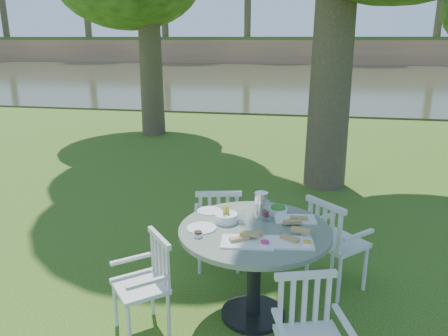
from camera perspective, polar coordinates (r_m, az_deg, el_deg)
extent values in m
plane|color=#21410D|center=(5.40, -0.41, -9.28)|extent=(140.00, 140.00, 0.00)
cylinder|color=black|center=(4.08, 3.81, -18.44)|extent=(0.56, 0.56, 0.04)
cylinder|color=black|center=(3.86, 3.93, -13.57)|extent=(0.12, 0.12, 0.76)
cylinder|color=slate|center=(3.68, 4.05, -8.17)|extent=(1.27, 1.27, 0.04)
cylinder|color=silver|center=(4.52, 17.95, -12.40)|extent=(0.04, 0.04, 0.46)
cylinder|color=silver|center=(4.74, 14.04, -10.62)|extent=(0.04, 0.04, 0.46)
cylinder|color=silver|center=(4.26, 14.79, -13.97)|extent=(0.04, 0.04, 0.46)
cylinder|color=silver|center=(4.50, 10.82, -11.96)|extent=(0.04, 0.04, 0.46)
cube|color=silver|center=(4.39, 14.62, -9.34)|extent=(0.63, 0.63, 0.04)
cube|color=silver|center=(4.16, 12.95, -7.45)|extent=(0.36, 0.36, 0.47)
cylinder|color=silver|center=(4.91, 1.55, -9.13)|extent=(0.04, 0.04, 0.45)
cylinder|color=silver|center=(4.91, -3.16, -9.20)|extent=(0.04, 0.04, 0.45)
cylinder|color=silver|center=(4.59, 1.84, -11.07)|extent=(0.04, 0.04, 0.45)
cylinder|color=silver|center=(4.59, -3.23, -11.15)|extent=(0.04, 0.04, 0.45)
cube|color=silver|center=(4.64, -0.76, -7.42)|extent=(0.54, 0.51, 0.04)
cube|color=silver|center=(4.37, -0.70, -5.97)|extent=(0.46, 0.14, 0.46)
cylinder|color=silver|center=(3.95, -14.02, -16.93)|extent=(0.03, 0.03, 0.41)
cylinder|color=silver|center=(3.66, -12.31, -19.83)|extent=(0.03, 0.03, 0.41)
cylinder|color=silver|center=(4.03, -9.35, -15.90)|extent=(0.03, 0.03, 0.41)
cylinder|color=silver|center=(3.74, -7.25, -18.61)|extent=(0.03, 0.03, 0.41)
cube|color=silver|center=(3.72, -10.93, -14.92)|extent=(0.57, 0.57, 0.04)
cube|color=silver|center=(3.68, -8.35, -11.73)|extent=(0.30, 0.34, 0.42)
cube|color=silver|center=(3.17, 10.45, -16.66)|extent=(0.42, 0.17, 0.43)
cube|color=white|center=(3.42, 3.06, -9.64)|extent=(0.42, 0.28, 0.02)
cube|color=white|center=(3.44, 8.36, -9.61)|extent=(0.41, 0.27, 0.02)
cube|color=white|center=(3.87, 9.27, -6.60)|extent=(0.38, 0.25, 0.01)
cylinder|color=white|center=(3.66, -2.96, -7.83)|extent=(0.25, 0.25, 0.01)
cylinder|color=white|center=(4.00, -1.96, -5.62)|extent=(0.22, 0.22, 0.01)
cylinder|color=white|center=(3.77, 0.28, -6.52)|extent=(0.20, 0.20, 0.08)
cylinder|color=white|center=(3.96, 7.07, -5.60)|extent=(0.17, 0.17, 0.06)
cylinder|color=silver|center=(3.83, 4.86, -4.89)|extent=(0.12, 0.12, 0.24)
cylinder|color=white|center=(3.78, 5.51, -5.59)|extent=(0.07, 0.07, 0.19)
cylinder|color=white|center=(3.77, 2.15, -6.14)|extent=(0.07, 0.07, 0.12)
cylinder|color=white|center=(3.72, 2.33, -6.58)|extent=(0.06, 0.06, 0.11)
cylinder|color=white|center=(3.37, 5.37, -9.94)|extent=(0.08, 0.08, 0.03)
cylinder|color=white|center=(3.42, 10.80, -9.74)|extent=(0.07, 0.07, 0.03)
cylinder|color=white|center=(3.59, 10.61, -8.40)|extent=(0.07, 0.07, 0.03)
cylinder|color=white|center=(3.51, -3.41, -8.72)|extent=(0.08, 0.08, 0.03)
cube|color=#30321E|center=(27.88, 9.12, 11.53)|extent=(100.00, 28.00, 0.12)
cube|color=#9F6E4A|center=(43.29, 10.01, 14.68)|extent=(100.00, 3.00, 2.20)
cube|color=#21410D|center=(50.77, 10.29, 16.33)|extent=(100.00, 18.00, 0.30)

